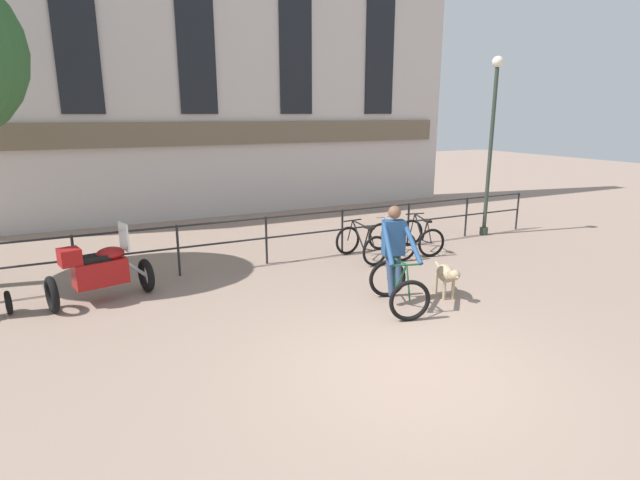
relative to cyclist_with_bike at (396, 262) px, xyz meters
The scene contains 10 objects.
ground_plane 2.35m from the cyclist_with_bike, 119.78° to the right, with size 60.00×60.00×0.00m, color gray.
canal_railing 3.45m from the cyclist_with_bike, 108.69° to the left, with size 15.05×0.05×1.05m.
building_facade 10.45m from the cyclist_with_bike, 96.96° to the left, with size 18.00×0.72×11.75m.
cyclist_with_bike is the anchor object (origin of this frame).
dog 1.09m from the cyclist_with_bike, ahead, with size 0.38×0.89×0.61m.
parked_motorcycle 5.09m from the cyclist_with_bike, 151.75° to the left, with size 1.78×0.99×1.35m.
parked_bicycle_near_lamp 2.79m from the cyclist_with_bike, 71.17° to the left, with size 0.75×1.16×0.86m.
parked_bicycle_mid_left 3.15m from the cyclist_with_bike, 56.75° to the left, with size 0.75×1.16×0.86m.
parked_bicycle_mid_right 3.66m from the cyclist_with_bike, 45.87° to the left, with size 0.84×1.21×0.86m.
street_lamp 6.28m from the cyclist_with_bike, 31.99° to the left, with size 0.28×0.28×4.58m.
Camera 1 is at (-3.60, -4.69, 3.19)m, focal length 28.00 mm.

